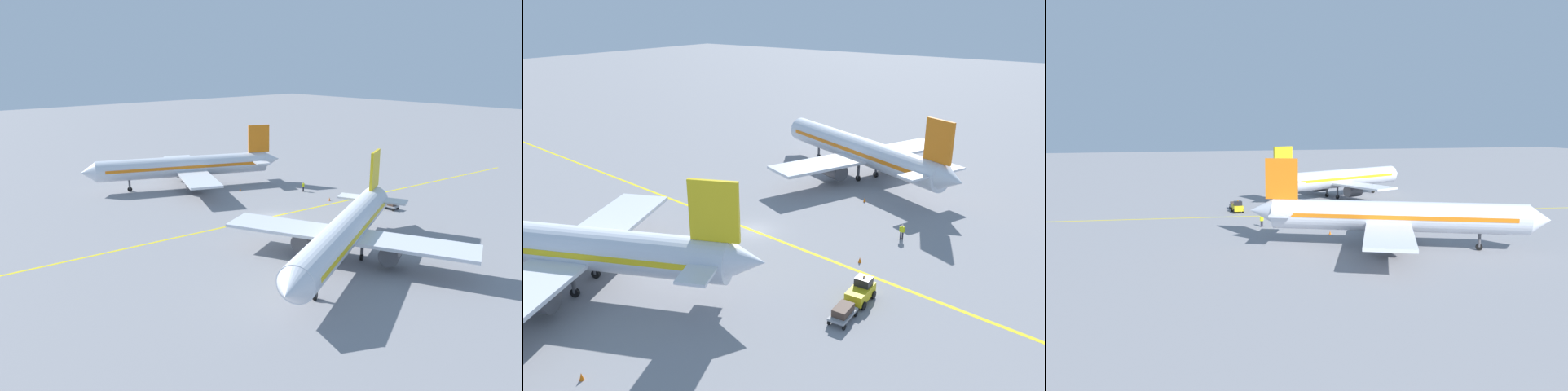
{
  "view_description": "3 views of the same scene",
  "coord_description": "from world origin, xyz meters",
  "views": [
    {
      "loc": [
        -52.15,
        47.69,
        22.05
      ],
      "look_at": [
        0.77,
        1.6,
        3.32
      ],
      "focal_mm": 35.0,
      "sensor_mm": 36.0,
      "label": 1
    },
    {
      "loc": [
        -38.46,
        -32.05,
        22.89
      ],
      "look_at": [
        3.9,
        -1.34,
        3.16
      ],
      "focal_mm": 35.0,
      "sensor_mm": 36.0,
      "label": 2
    },
    {
      "loc": [
        78.75,
        -25.0,
        14.81
      ],
      "look_at": [
        -4.26,
        -4.22,
        2.63
      ],
      "focal_mm": 35.0,
      "sensor_mm": 36.0,
      "label": 3
    }
  ],
  "objects": [
    {
      "name": "traffic_cone_far_edge",
      "position": [
        0.32,
        -12.78,
        0.28
      ],
      "size": [
        0.32,
        0.32,
        0.55
      ],
      "primitive_type": "cone",
      "color": "orange",
      "rests_on": "ground"
    },
    {
      "name": "apron_yellow_centreline",
      "position": [
        0.0,
        0.0,
        0.0
      ],
      "size": [
        11.53,
        119.52,
        0.01
      ],
      "primitive_type": "cube",
      "rotation": [
        0.0,
        0.0,
        -0.09
      ],
      "color": "yellow",
      "rests_on": "ground"
    },
    {
      "name": "traffic_cone_mid_apron",
      "position": [
        0.55,
        5.29,
        0.28
      ],
      "size": [
        0.32,
        0.32,
        0.55
      ],
      "primitive_type": "cone",
      "color": "orange",
      "rests_on": "ground"
    },
    {
      "name": "ground_plane",
      "position": [
        0.0,
        0.0,
        0.0
      ],
      "size": [
        400.0,
        400.0,
        0.0
      ],
      "primitive_type": "plane",
      "color": "gray"
    },
    {
      "name": "baggage_cart_trailing",
      "position": [
        -8.83,
        -16.16,
        0.76
      ],
      "size": [
        2.68,
        1.56,
        1.24
      ],
      "color": "gray",
      "rests_on": "ground"
    },
    {
      "name": "baggage_tug_white",
      "position": [
        -5.53,
        -15.96,
        0.9
      ],
      "size": [
        3.09,
        1.91,
        2.11
      ],
      "color": "gold",
      "rests_on": "ground"
    },
    {
      "name": "airplane_at_gate",
      "position": [
        -18.17,
        5.67,
        3.71
      ],
      "size": [
        27.67,
        33.62,
        10.6
      ],
      "color": "silver",
      "rests_on": "ground"
    },
    {
      "name": "traffic_cone_near_nose",
      "position": [
        -24.61,
        -5.76,
        0.28
      ],
      "size": [
        0.32,
        0.32,
        0.55
      ],
      "primitive_type": "cone",
      "color": "orange",
      "rests_on": "ground"
    },
    {
      "name": "ground_crew_worker",
      "position": [
        7.34,
        -13.9,
        0.91
      ],
      "size": [
        0.31,
        0.56,
        1.68
      ],
      "color": "#23232D",
      "rests_on": "ground"
    },
    {
      "name": "traffic_cone_by_wingtip",
      "position": [
        14.71,
        -5.81,
        0.28
      ],
      "size": [
        0.32,
        0.32,
        0.55
      ],
      "primitive_type": "cone",
      "color": "orange",
      "rests_on": "ground"
    },
    {
      "name": "airplane_adjacent_stand",
      "position": [
        23.35,
        -0.53,
        3.71
      ],
      "size": [
        27.88,
        33.98,
        10.6
      ],
      "color": "silver",
      "rests_on": "ground"
    }
  ]
}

